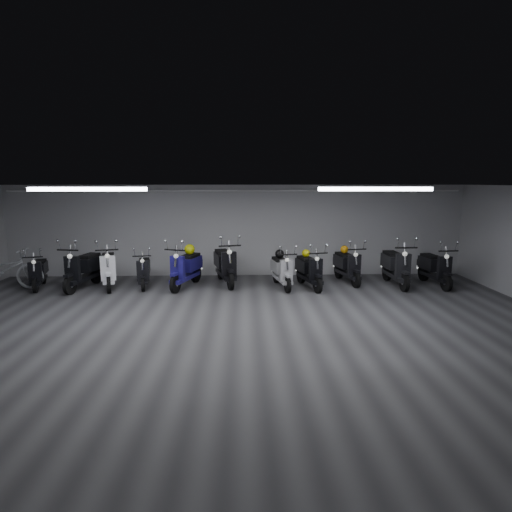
{
  "coord_description": "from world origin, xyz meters",
  "views": [
    {
      "loc": [
        0.2,
        -7.89,
        2.89
      ],
      "look_at": [
        0.53,
        2.5,
        1.05
      ],
      "focal_mm": 29.5,
      "sensor_mm": 36.0,
      "label": 1
    }
  ],
  "objects_px": {
    "scooter_9": "(396,260)",
    "helmet_3": "(280,254)",
    "scooter_0": "(38,267)",
    "scooter_7": "(309,264)",
    "scooter_4": "(186,262)",
    "helmet_0": "(306,253)",
    "scooter_1": "(83,263)",
    "scooter_8": "(348,260)",
    "scooter_3": "(144,266)",
    "scooter_5": "(225,258)",
    "scooter_6": "(282,265)",
    "helmet_2": "(190,249)",
    "helmet_1": "(344,249)",
    "scooter_10": "(436,262)",
    "bicycle": "(2,265)",
    "scooter_2": "(108,262)"
  },
  "relations": [
    {
      "from": "scooter_9",
      "to": "helmet_3",
      "type": "distance_m",
      "value": 3.26
    },
    {
      "from": "scooter_0",
      "to": "scooter_7",
      "type": "relative_size",
      "value": 0.9
    },
    {
      "from": "scooter_4",
      "to": "scooter_9",
      "type": "height_order",
      "value": "scooter_9"
    },
    {
      "from": "scooter_7",
      "to": "helmet_0",
      "type": "xyz_separation_m",
      "value": [
        -0.06,
        0.24,
        0.27
      ]
    },
    {
      "from": "scooter_1",
      "to": "scooter_8",
      "type": "distance_m",
      "value": 7.37
    },
    {
      "from": "scooter_3",
      "to": "scooter_5",
      "type": "relative_size",
      "value": 0.79
    },
    {
      "from": "scooter_9",
      "to": "helmet_3",
      "type": "xyz_separation_m",
      "value": [
        -3.25,
        0.13,
        0.18
      ]
    },
    {
      "from": "scooter_6",
      "to": "helmet_0",
      "type": "bearing_deg",
      "value": 4.88
    },
    {
      "from": "scooter_5",
      "to": "helmet_0",
      "type": "height_order",
      "value": "scooter_5"
    },
    {
      "from": "scooter_3",
      "to": "helmet_2",
      "type": "distance_m",
      "value": 1.34
    },
    {
      "from": "scooter_9",
      "to": "helmet_3",
      "type": "bearing_deg",
      "value": 176.7
    },
    {
      "from": "scooter_7",
      "to": "helmet_3",
      "type": "distance_m",
      "value": 0.88
    },
    {
      "from": "scooter_7",
      "to": "scooter_9",
      "type": "height_order",
      "value": "scooter_9"
    },
    {
      "from": "scooter_6",
      "to": "helmet_3",
      "type": "bearing_deg",
      "value": 90.0
    },
    {
      "from": "scooter_1",
      "to": "helmet_1",
      "type": "xyz_separation_m",
      "value": [
        7.32,
        0.67,
        0.22
      ]
    },
    {
      "from": "scooter_5",
      "to": "scooter_8",
      "type": "xyz_separation_m",
      "value": [
        3.52,
        0.06,
        -0.08
      ]
    },
    {
      "from": "scooter_7",
      "to": "scooter_9",
      "type": "distance_m",
      "value": 2.46
    },
    {
      "from": "scooter_4",
      "to": "scooter_3",
      "type": "bearing_deg",
      "value": -167.07
    },
    {
      "from": "helmet_2",
      "to": "scooter_0",
      "type": "bearing_deg",
      "value": -176.86
    },
    {
      "from": "scooter_0",
      "to": "helmet_0",
      "type": "bearing_deg",
      "value": -14.2
    },
    {
      "from": "scooter_8",
      "to": "helmet_2",
      "type": "xyz_separation_m",
      "value": [
        -4.5,
        -0.13,
        0.36
      ]
    },
    {
      "from": "helmet_1",
      "to": "scooter_10",
      "type": "bearing_deg",
      "value": -15.73
    },
    {
      "from": "helmet_0",
      "to": "helmet_1",
      "type": "height_order",
      "value": "helmet_1"
    },
    {
      "from": "helmet_1",
      "to": "scooter_5",
      "type": "bearing_deg",
      "value": -174.99
    },
    {
      "from": "scooter_6",
      "to": "scooter_7",
      "type": "relative_size",
      "value": 0.96
    },
    {
      "from": "scooter_1",
      "to": "scooter_6",
      "type": "height_order",
      "value": "scooter_1"
    },
    {
      "from": "scooter_7",
      "to": "scooter_0",
      "type": "bearing_deg",
      "value": 164.72
    },
    {
      "from": "bicycle",
      "to": "helmet_0",
      "type": "height_order",
      "value": "bicycle"
    },
    {
      "from": "helmet_0",
      "to": "helmet_2",
      "type": "xyz_separation_m",
      "value": [
        -3.25,
        0.17,
        0.1
      ]
    },
    {
      "from": "helmet_1",
      "to": "scooter_8",
      "type": "bearing_deg",
      "value": -79.78
    },
    {
      "from": "scooter_7",
      "to": "bicycle",
      "type": "xyz_separation_m",
      "value": [
        -8.31,
        0.07,
        0.01
      ]
    },
    {
      "from": "scooter_6",
      "to": "scooter_1",
      "type": "bearing_deg",
      "value": 168.51
    },
    {
      "from": "scooter_8",
      "to": "scooter_7",
      "type": "bearing_deg",
      "value": -165.99
    },
    {
      "from": "scooter_2",
      "to": "helmet_0",
      "type": "bearing_deg",
      "value": -16.35
    },
    {
      "from": "scooter_0",
      "to": "scooter_9",
      "type": "height_order",
      "value": "scooter_9"
    },
    {
      "from": "scooter_0",
      "to": "scooter_5",
      "type": "relative_size",
      "value": 0.79
    },
    {
      "from": "bicycle",
      "to": "scooter_6",
      "type": "bearing_deg",
      "value": -94.89
    },
    {
      "from": "scooter_4",
      "to": "scooter_6",
      "type": "distance_m",
      "value": 2.65
    },
    {
      "from": "scooter_4",
      "to": "scooter_5",
      "type": "bearing_deg",
      "value": 35.46
    },
    {
      "from": "scooter_3",
      "to": "scooter_9",
      "type": "distance_m",
      "value": 7.03
    },
    {
      "from": "bicycle",
      "to": "helmet_1",
      "type": "relative_size",
      "value": 8.92
    },
    {
      "from": "scooter_8",
      "to": "helmet_2",
      "type": "bearing_deg",
      "value": 171.47
    },
    {
      "from": "scooter_10",
      "to": "helmet_3",
      "type": "bearing_deg",
      "value": 172.96
    },
    {
      "from": "scooter_9",
      "to": "helmet_1",
      "type": "distance_m",
      "value": 1.47
    },
    {
      "from": "scooter_1",
      "to": "helmet_2",
      "type": "distance_m",
      "value": 2.89
    },
    {
      "from": "scooter_4",
      "to": "helmet_1",
      "type": "height_order",
      "value": "scooter_4"
    },
    {
      "from": "scooter_8",
      "to": "scooter_5",
      "type": "bearing_deg",
      "value": 170.76
    },
    {
      "from": "scooter_2",
      "to": "scooter_8",
      "type": "xyz_separation_m",
      "value": [
        6.71,
        0.33,
        -0.05
      ]
    },
    {
      "from": "scooter_5",
      "to": "scooter_8",
      "type": "distance_m",
      "value": 3.52
    },
    {
      "from": "scooter_1",
      "to": "helmet_2",
      "type": "xyz_separation_m",
      "value": [
        2.86,
        0.29,
        0.3
      ]
    }
  ]
}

